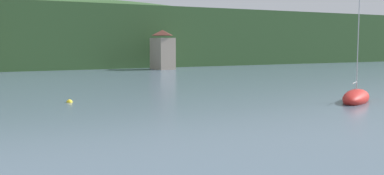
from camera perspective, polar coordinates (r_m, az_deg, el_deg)
name	(u,v)px	position (r m, az deg, el deg)	size (l,w,h in m)	color
shore_building_westcentral	(163,50)	(87.56, -3.69, 4.65)	(3.21, 5.43, 7.47)	gray
sailboat_mid_2	(356,98)	(41.19, 19.74, -1.20)	(6.43, 5.15, 9.26)	red
mooring_buoy_near	(69,102)	(39.63, -15.00, -1.81)	(0.52, 0.52, 0.52)	yellow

